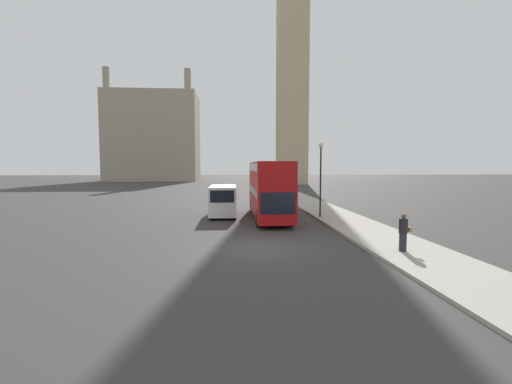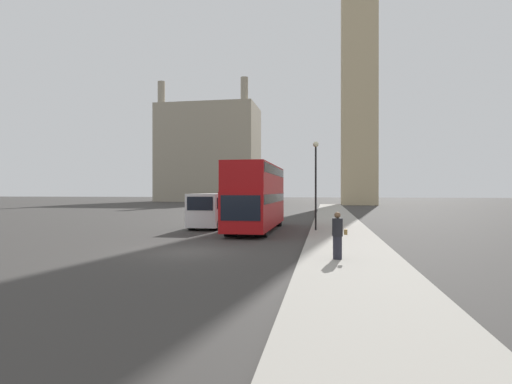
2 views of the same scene
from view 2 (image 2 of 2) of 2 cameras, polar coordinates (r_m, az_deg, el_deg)
ground_plane at (r=17.81m, az=-9.89°, el=-8.40°), size 300.00×300.00×0.00m
sidewalk_strip at (r=16.80m, az=13.13°, el=-8.66°), size 3.80×120.00×0.15m
clock_tower at (r=86.56m, az=14.49°, el=24.38°), size 7.04×7.21×74.48m
building_block_distant at (r=104.15m, az=-6.67°, el=5.43°), size 24.66×14.79×29.74m
red_double_decker_bus at (r=26.58m, az=0.13°, el=-0.33°), size 2.52×10.56×4.34m
white_van at (r=28.68m, az=-6.50°, el=-2.51°), size 2.10×5.16×2.45m
pedestrian at (r=14.97m, az=11.59°, el=-6.12°), size 0.54×0.38×1.73m
street_lamp at (r=25.69m, az=8.53°, el=2.87°), size 0.36×0.36×5.65m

